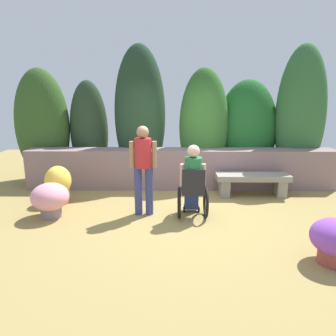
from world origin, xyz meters
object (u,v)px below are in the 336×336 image
(stone_bench, at_px, (252,181))
(flower_pot_terracotta_by_wall, at_px, (58,184))
(flower_pot_red_accent, at_px, (336,240))
(flower_pot_purple_near, at_px, (50,199))
(person_standing_companion, at_px, (143,164))
(person_in_wheelchair, at_px, (193,184))

(stone_bench, distance_m, flower_pot_terracotta_by_wall, 4.06)
(stone_bench, xyz_separation_m, flower_pot_red_accent, (0.42, -2.80, 0.00))
(stone_bench, xyz_separation_m, flower_pot_purple_near, (-3.93, -1.24, 0.02))
(person_standing_companion, relative_size, flower_pot_red_accent, 2.43)
(person_standing_companion, relative_size, flower_pot_terracotta_by_wall, 2.14)
(flower_pot_purple_near, bearing_deg, flower_pot_terracotta_by_wall, 97.84)
(stone_bench, xyz_separation_m, person_in_wheelchair, (-1.37, -1.19, 0.29))
(person_standing_companion, xyz_separation_m, flower_pot_terracotta_by_wall, (-1.78, 0.61, -0.56))
(stone_bench, bearing_deg, person_in_wheelchair, -133.68)
(flower_pot_terracotta_by_wall, relative_size, flower_pot_red_accent, 1.14)
(person_in_wheelchair, xyz_separation_m, flower_pot_red_accent, (1.79, -1.61, -0.29))
(stone_bench, xyz_separation_m, flower_pot_terracotta_by_wall, (-4.03, -0.48, 0.06))
(flower_pot_red_accent, bearing_deg, flower_pot_purple_near, 160.21)
(stone_bench, relative_size, person_standing_companion, 0.96)
(person_standing_companion, bearing_deg, stone_bench, 12.82)
(stone_bench, height_order, flower_pot_terracotta_by_wall, flower_pot_terracotta_by_wall)
(flower_pot_red_accent, bearing_deg, person_standing_companion, 147.30)
(person_standing_companion, height_order, flower_pot_purple_near, person_standing_companion)
(person_standing_companion, relative_size, flower_pot_purple_near, 2.45)
(flower_pot_purple_near, xyz_separation_m, flower_pot_red_accent, (4.35, -1.56, -0.02))
(person_standing_companion, height_order, flower_pot_red_accent, person_standing_companion)
(stone_bench, bearing_deg, person_standing_companion, -148.89)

